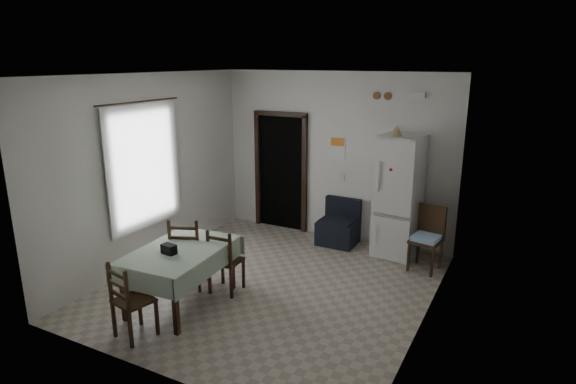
% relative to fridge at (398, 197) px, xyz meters
% --- Properties ---
extents(ground, '(4.50, 4.50, 0.00)m').
position_rel_fridge_xyz_m(ground, '(-1.23, -1.93, -0.98)').
color(ground, '#A69987').
rests_on(ground, ground).
extents(ceiling, '(4.20, 4.50, 0.02)m').
position_rel_fridge_xyz_m(ceiling, '(-1.23, -1.93, 1.92)').
color(ceiling, white).
rests_on(ceiling, ground).
extents(wall_back, '(4.20, 0.02, 2.90)m').
position_rel_fridge_xyz_m(wall_back, '(-1.23, 0.32, 0.47)').
color(wall_back, silver).
rests_on(wall_back, ground).
extents(wall_front, '(4.20, 0.02, 2.90)m').
position_rel_fridge_xyz_m(wall_front, '(-1.23, -4.18, 0.47)').
color(wall_front, silver).
rests_on(wall_front, ground).
extents(wall_left, '(0.02, 4.50, 2.90)m').
position_rel_fridge_xyz_m(wall_left, '(-3.33, -1.93, 0.47)').
color(wall_left, silver).
rests_on(wall_left, ground).
extents(wall_right, '(0.02, 4.50, 2.90)m').
position_rel_fridge_xyz_m(wall_right, '(0.87, -1.93, 0.47)').
color(wall_right, silver).
rests_on(wall_right, ground).
extents(doorway, '(1.06, 0.52, 2.22)m').
position_rel_fridge_xyz_m(doorway, '(-2.28, 0.52, 0.08)').
color(doorway, black).
rests_on(doorway, ground).
extents(window_recess, '(0.10, 1.20, 1.60)m').
position_rel_fridge_xyz_m(window_recess, '(-3.38, -2.13, 0.57)').
color(window_recess, silver).
rests_on(window_recess, ground).
extents(curtain, '(0.02, 1.45, 1.85)m').
position_rel_fridge_xyz_m(curtain, '(-3.27, -2.13, 0.57)').
color(curtain, silver).
rests_on(curtain, ground).
extents(curtain_rod, '(0.02, 1.60, 0.02)m').
position_rel_fridge_xyz_m(curtain_rod, '(-3.26, -2.13, 1.52)').
color(curtain_rod, black).
rests_on(curtain_rod, ground).
extents(calendar, '(0.28, 0.02, 0.40)m').
position_rel_fridge_xyz_m(calendar, '(-1.18, 0.31, 0.64)').
color(calendar, white).
rests_on(calendar, ground).
extents(calendar_image, '(0.24, 0.01, 0.14)m').
position_rel_fridge_xyz_m(calendar_image, '(-1.18, 0.30, 0.74)').
color(calendar_image, orange).
rests_on(calendar_image, ground).
extents(light_switch, '(0.08, 0.02, 0.12)m').
position_rel_fridge_xyz_m(light_switch, '(-1.08, 0.31, 0.12)').
color(light_switch, beige).
rests_on(light_switch, ground).
extents(vent_left, '(0.12, 0.03, 0.12)m').
position_rel_fridge_xyz_m(vent_left, '(-0.53, 0.30, 1.54)').
color(vent_left, brown).
rests_on(vent_left, ground).
extents(vent_right, '(0.12, 0.03, 0.12)m').
position_rel_fridge_xyz_m(vent_right, '(-0.35, 0.30, 1.54)').
color(vent_right, brown).
rests_on(vent_right, ground).
extents(emergency_light, '(0.25, 0.07, 0.09)m').
position_rel_fridge_xyz_m(emergency_light, '(0.12, 0.28, 1.57)').
color(emergency_light, white).
rests_on(emergency_light, ground).
extents(fridge, '(0.70, 0.70, 1.96)m').
position_rel_fridge_xyz_m(fridge, '(0.00, 0.00, 0.00)').
color(fridge, silver).
rests_on(fridge, ground).
extents(tan_cone, '(0.22, 0.22, 0.17)m').
position_rel_fridge_xyz_m(tan_cone, '(-0.07, -0.10, 1.06)').
color(tan_cone, tan).
rests_on(tan_cone, fridge).
extents(navy_seat, '(0.64, 0.62, 0.77)m').
position_rel_fridge_xyz_m(navy_seat, '(-1.01, -0.00, -0.60)').
color(navy_seat, black).
rests_on(navy_seat, ground).
extents(corner_chair, '(0.48, 0.48, 0.98)m').
position_rel_fridge_xyz_m(corner_chair, '(0.55, -0.40, -0.49)').
color(corner_chair, black).
rests_on(corner_chair, ground).
extents(dining_table, '(1.06, 1.53, 0.76)m').
position_rel_fridge_xyz_m(dining_table, '(-2.01, -2.91, -0.60)').
color(dining_table, '#9EB399').
rests_on(dining_table, ground).
extents(black_bag, '(0.20, 0.14, 0.12)m').
position_rel_fridge_xyz_m(black_bag, '(-2.02, -3.09, -0.16)').
color(black_bag, black).
rests_on(black_bag, dining_table).
extents(dining_chair_far_left, '(0.57, 0.57, 1.03)m').
position_rel_fridge_xyz_m(dining_chair_far_left, '(-2.25, -2.45, -0.47)').
color(dining_chair_far_left, black).
rests_on(dining_chair_far_left, ground).
extents(dining_chair_far_right, '(0.42, 0.42, 0.91)m').
position_rel_fridge_xyz_m(dining_chair_far_right, '(-1.70, -2.35, -0.52)').
color(dining_chair_far_right, black).
rests_on(dining_chair_far_right, ground).
extents(dining_chair_near_head, '(0.47, 0.47, 0.93)m').
position_rel_fridge_xyz_m(dining_chair_near_head, '(-1.98, -3.76, -0.52)').
color(dining_chair_near_head, black).
rests_on(dining_chair_near_head, ground).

